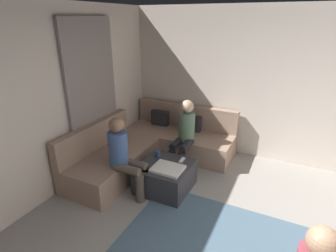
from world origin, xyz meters
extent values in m
cube|color=beige|center=(0.00, 2.94, 1.35)|extent=(6.00, 0.12, 2.70)
cube|color=beige|center=(-2.94, 0.00, 1.35)|extent=(0.12, 6.00, 2.70)
cube|color=gray|center=(-2.84, 1.30, 1.25)|extent=(0.06, 1.10, 2.50)
cube|color=#9E7F6B|center=(-1.78, 2.41, 0.21)|extent=(2.10, 0.85, 0.42)
cube|color=#9E7F6B|center=(-1.78, 2.76, 0.65)|extent=(2.10, 0.14, 0.45)
cube|color=#9E7F6B|center=(-2.41, 1.13, 0.21)|extent=(0.85, 1.70, 0.42)
cube|color=#9E7F6B|center=(-2.76, 1.13, 0.65)|extent=(0.14, 1.70, 0.45)
cube|color=#26262D|center=(-2.28, 2.58, 0.54)|extent=(0.36, 0.12, 0.36)
cube|color=#26262D|center=(-1.58, 2.58, 0.54)|extent=(0.36, 0.12, 0.36)
cube|color=#333338|center=(-1.45, 1.17, 0.21)|extent=(0.76, 0.76, 0.42)
cube|color=white|center=(-1.35, 1.05, 0.44)|extent=(0.44, 0.36, 0.04)
cylinder|color=#334C72|center=(-1.67, 1.35, 0.47)|extent=(0.08, 0.08, 0.10)
cube|color=white|center=(-1.27, 1.39, 0.43)|extent=(0.05, 0.15, 0.02)
cylinder|color=black|center=(-1.38, 1.63, 0.21)|extent=(0.12, 0.12, 0.42)
cylinder|color=black|center=(-1.56, 1.63, 0.21)|extent=(0.12, 0.12, 0.42)
cylinder|color=black|center=(-1.38, 1.83, 0.48)|extent=(0.12, 0.40, 0.12)
cylinder|color=black|center=(-1.56, 1.83, 0.48)|extent=(0.12, 0.40, 0.12)
cylinder|color=#597259|center=(-1.47, 2.03, 0.73)|extent=(0.28, 0.28, 0.50)
sphere|color=#D8AD8C|center=(-1.47, 2.03, 1.09)|extent=(0.22, 0.22, 0.22)
cylinder|color=brown|center=(-1.63, 0.91, 0.21)|extent=(0.12, 0.12, 0.42)
cylinder|color=brown|center=(-1.63, 0.73, 0.21)|extent=(0.12, 0.12, 0.42)
cylinder|color=brown|center=(-1.83, 0.91, 0.48)|extent=(0.40, 0.12, 0.12)
cylinder|color=brown|center=(-1.83, 0.73, 0.48)|extent=(0.40, 0.12, 0.12)
cylinder|color=#3F598C|center=(-2.03, 0.82, 0.73)|extent=(0.28, 0.28, 0.50)
sphere|color=#8C664C|center=(-2.03, 0.82, 1.09)|extent=(0.22, 0.22, 0.22)
sphere|color=tan|center=(0.47, -0.27, 1.07)|extent=(0.22, 0.22, 0.22)
camera|label=1|loc=(0.14, -1.96, 2.47)|focal=28.60mm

